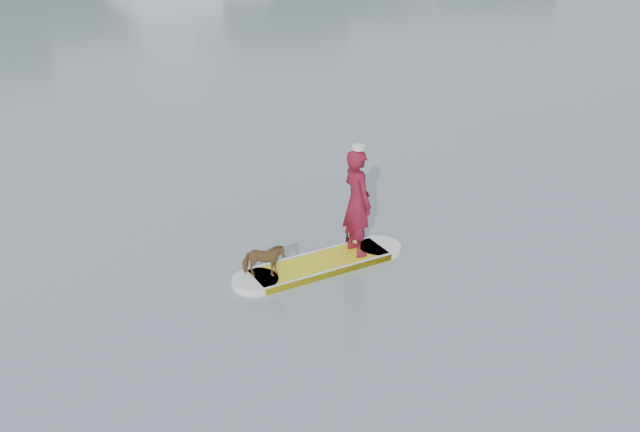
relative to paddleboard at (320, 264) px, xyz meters
name	(u,v)px	position (x,y,z in m)	size (l,w,h in m)	color
ground	(385,295)	(0.63, -1.28, -0.06)	(140.00, 140.00, 0.00)	slate
paddleboard	(320,264)	(0.00, 0.00, 0.00)	(3.28, 1.10, 0.12)	yellow
paddler	(357,202)	(0.74, 0.09, 1.04)	(0.71, 0.47, 1.95)	maroon
white_cap	(358,147)	(0.74, 0.09, 2.05)	(0.22, 0.22, 0.07)	silver
dog	(263,261)	(-1.08, -0.13, 0.36)	(0.33, 0.72, 0.61)	brown
paddle	(351,210)	(0.77, 0.41, 0.74)	(0.10, 0.30, 2.00)	black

